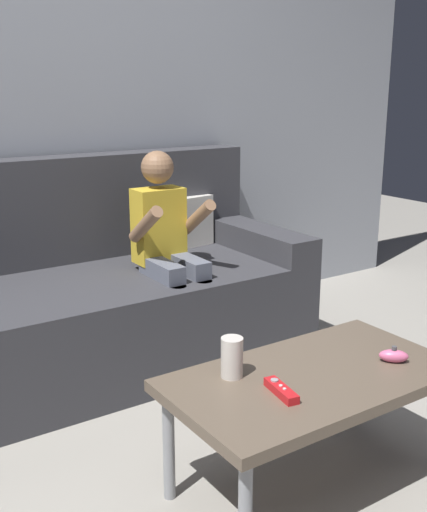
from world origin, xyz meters
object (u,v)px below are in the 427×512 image
Objects in this scene: game_remote_red_near_edge at (281,390)px; nunchuk_pink at (394,356)px; person_seated_on_couch at (169,246)px; soda_can at (232,357)px; coffee_table at (312,385)px; couch at (103,296)px.

nunchuk_pink is (0.43, -0.03, 0.01)m from game_remote_red_near_edge.
person_seated_on_couch is 1.12m from game_remote_red_near_edge.
nunchuk_pink is 0.52m from soda_can.
game_remote_red_near_edge is (-0.16, -0.05, 0.05)m from coffee_table.
nunchuk_pink is at bearing -22.51° from soda_can.
soda_can is (-0.48, 0.20, 0.04)m from nunchuk_pink.
couch is at bearing 86.21° from soda_can.
nunchuk_pink is (0.17, -1.11, -0.14)m from person_seated_on_couch.
coffee_table is 0.26m from soda_can.
coffee_table is at bearing 163.35° from nunchuk_pink.
soda_can is (-0.21, 0.12, 0.10)m from coffee_table.
game_remote_red_near_edge is at bearing -91.03° from couch.
couch is at bearing 88.97° from game_remote_red_near_edge.
couch is 2.02× the size of coffee_table.
person_seated_on_couch is 9.89× the size of nunchuk_pink.
person_seated_on_couch is 7.78× the size of soda_can.
game_remote_red_near_edge is at bearing -73.38° from soda_can.
soda_can is at bearing -108.71° from person_seated_on_couch.
couch is 1.87× the size of person_seated_on_couch.
coffee_table is at bearing -29.14° from soda_can.
couch is 14.53× the size of soda_can.
coffee_table is (0.14, -1.21, 0.04)m from couch.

